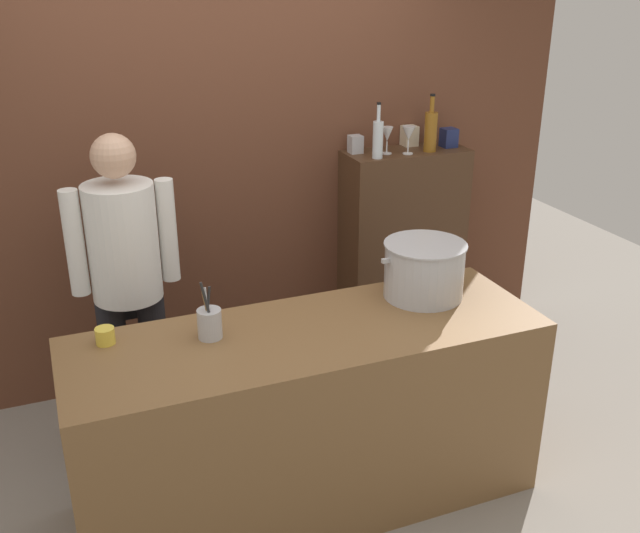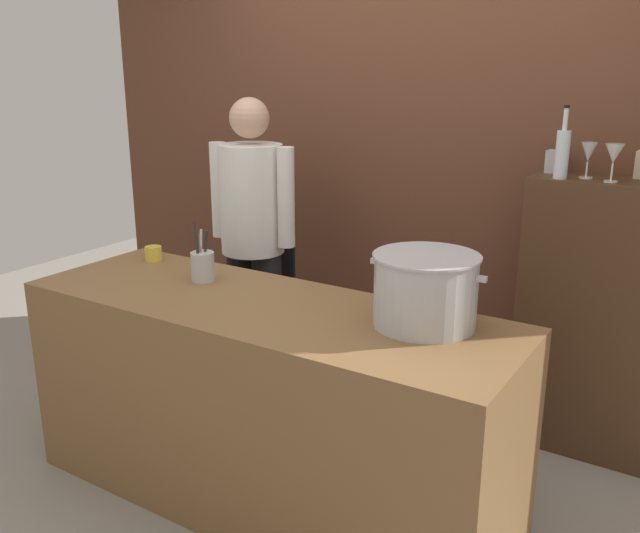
{
  "view_description": "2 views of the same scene",
  "coord_description": "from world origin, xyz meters",
  "views": [
    {
      "loc": [
        -0.99,
        -2.61,
        2.37
      ],
      "look_at": [
        0.18,
        0.32,
        1.05
      ],
      "focal_mm": 40.66,
      "sensor_mm": 36.0,
      "label": 1
    },
    {
      "loc": [
        1.58,
        -2.06,
        1.83
      ],
      "look_at": [
        0.03,
        0.37,
        0.97
      ],
      "focal_mm": 38.42,
      "sensor_mm": 36.0,
      "label": 2
    }
  ],
  "objects": [
    {
      "name": "ground_plane",
      "position": [
        0.0,
        0.0,
        0.0
      ],
      "size": [
        8.0,
        8.0,
        0.0
      ],
      "primitive_type": "plane",
      "color": "gray"
    },
    {
      "name": "brick_back_panel",
      "position": [
        0.0,
        1.4,
        1.5
      ],
      "size": [
        4.4,
        0.1,
        3.0
      ],
      "primitive_type": "cube",
      "color": "brown",
      "rests_on": "ground_plane"
    },
    {
      "name": "prep_counter",
      "position": [
        0.0,
        0.0,
        0.45
      ],
      "size": [
        2.1,
        0.7,
        0.9
      ],
      "primitive_type": "cube",
      "color": "brown",
      "rests_on": "ground_plane"
    },
    {
      "name": "bar_cabinet",
      "position": [
        1.1,
        1.19,
        0.66
      ],
      "size": [
        0.76,
        0.32,
        1.33
      ],
      "primitive_type": "cube",
      "color": "#472D1C",
      "rests_on": "ground_plane"
    },
    {
      "name": "chef",
      "position": [
        -0.66,
        0.79,
        0.96
      ],
      "size": [
        0.53,
        0.36,
        1.66
      ],
      "rotation": [
        0.0,
        0.0,
        3.17
      ],
      "color": "black",
      "rests_on": "ground_plane"
    },
    {
      "name": "stockpot_large",
      "position": [
        0.64,
        0.13,
        1.03
      ],
      "size": [
        0.45,
        0.39,
        0.27
      ],
      "color": "#B7BABF",
      "rests_on": "prep_counter"
    },
    {
      "name": "utensil_crock",
      "position": [
        -0.41,
        0.1,
        0.97
      ],
      "size": [
        0.1,
        0.1,
        0.27
      ],
      "color": "#B7BABF",
      "rests_on": "prep_counter"
    },
    {
      "name": "butter_jar",
      "position": [
        -0.83,
        0.21,
        0.94
      ],
      "size": [
        0.08,
        0.08,
        0.07
      ],
      "primitive_type": "cylinder",
      "color": "yellow",
      "rests_on": "prep_counter"
    },
    {
      "name": "wine_bottle_amber",
      "position": [
        1.22,
        1.12,
        1.46
      ],
      "size": [
        0.08,
        0.08,
        0.34
      ],
      "color": "#8C5919",
      "rests_on": "bar_cabinet"
    },
    {
      "name": "wine_bottle_clear",
      "position": [
        0.85,
        1.09,
        1.45
      ],
      "size": [
        0.06,
        0.06,
        0.32
      ],
      "color": "silver",
      "rests_on": "bar_cabinet"
    },
    {
      "name": "wine_glass_wide",
      "position": [
        0.95,
        1.16,
        1.44
      ],
      "size": [
        0.07,
        0.07,
        0.16
      ],
      "color": "silver",
      "rests_on": "bar_cabinet"
    },
    {
      "name": "wine_glass_short",
      "position": [
        1.06,
        1.11,
        1.45
      ],
      "size": [
        0.08,
        0.08,
        0.17
      ],
      "color": "silver",
      "rests_on": "bar_cabinet"
    },
    {
      "name": "spice_tin_navy",
      "position": [
        1.38,
        1.18,
        1.39
      ],
      "size": [
        0.09,
        0.09,
        0.11
      ],
      "primitive_type": "cube",
      "color": "navy",
      "rests_on": "bar_cabinet"
    },
    {
      "name": "spice_tin_silver",
      "position": [
        0.78,
        1.25,
        1.38
      ],
      "size": [
        0.08,
        0.08,
        0.1
      ],
      "primitive_type": "cube",
      "color": "#B2B2B7",
      "rests_on": "bar_cabinet"
    },
    {
      "name": "spice_tin_cream",
      "position": [
        1.17,
        1.3,
        1.39
      ],
      "size": [
        0.09,
        0.09,
        0.12
      ],
      "primitive_type": "cube",
      "color": "beige",
      "rests_on": "bar_cabinet"
    }
  ]
}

